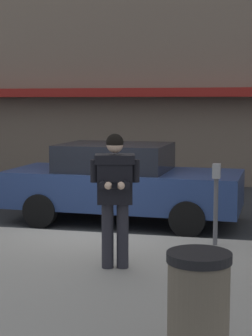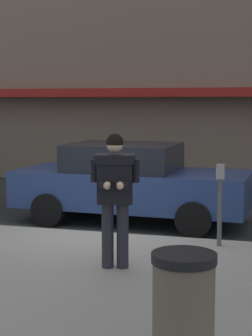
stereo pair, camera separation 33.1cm
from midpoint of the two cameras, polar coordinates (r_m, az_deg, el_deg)
name	(u,v)px [view 2 (the right image)]	position (r m, az deg, el deg)	size (l,w,h in m)	color
ground_plane	(101,237)	(9.90, -1.56, -7.01)	(80.00, 80.00, 0.00)	#2B2D30
sidewalk	(106,291)	(6.98, -0.64, -12.37)	(32.00, 5.30, 0.14)	#99968E
curb_paint_line	(158,240)	(9.70, 4.23, -7.29)	(28.00, 0.12, 0.01)	silver
parked_sedan_mid	(130,182)	(10.95, 1.29, -1.46)	(4.57, 2.07, 1.54)	navy
man_texting_on_phone	(115,186)	(7.40, 0.15, -1.84)	(0.64, 0.63, 1.81)	#23232B
parking_meter	(220,193)	(8.72, 10.62, -2.51)	(0.12, 0.18, 1.27)	#4C4C51
trash_bin	(183,310)	(4.86, 7.86, -14.12)	(0.55, 0.55, 0.98)	#665B4C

